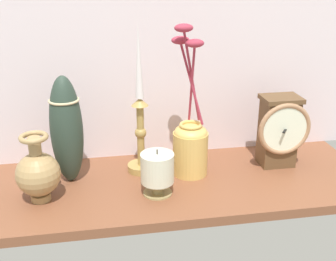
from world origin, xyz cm
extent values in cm
cube|color=brown|center=(0.00, 0.00, -1.20)|extent=(100.00, 36.00, 2.40)
cube|color=silver|center=(0.00, 18.50, 32.50)|extent=(120.00, 2.00, 65.00)
cube|color=brown|center=(28.28, 5.09, 9.11)|extent=(9.02, 6.93, 18.23)
cube|color=brown|center=(28.28, 5.09, 18.83)|extent=(10.11, 7.76, 1.20)
torus|color=#A77A56|center=(28.28, 1.23, 11.74)|extent=(14.28, 1.30, 14.28)
cylinder|color=white|center=(28.28, 1.13, 11.74)|extent=(11.94, 0.40, 11.94)
cube|color=black|center=(28.28, 0.83, 11.74)|extent=(3.18, 4.01, 0.30)
cylinder|color=#A98B48|center=(-8.65, 7.32, 0.90)|extent=(7.35, 7.35, 1.80)
cylinder|color=#A98B48|center=(-8.65, 7.32, 10.06)|extent=(1.90, 1.90, 16.53)
sphere|color=#A98B48|center=(-8.65, 7.32, 10.89)|extent=(3.05, 3.05, 3.05)
cone|color=#A98B48|center=(-8.65, 7.32, 19.33)|extent=(4.37, 4.37, 2.00)
cone|color=white|center=(-8.65, 7.32, 29.70)|extent=(2.16, 2.16, 18.75)
cylinder|color=#A78756|center=(-33.67, -3.72, 0.80)|extent=(4.62, 4.62, 1.60)
sphere|color=#A78756|center=(-33.67, -3.72, 6.74)|extent=(10.27, 10.27, 10.27)
cylinder|color=#A78756|center=(-33.67, -3.72, 13.92)|extent=(2.88, 2.88, 4.09)
torus|color=#A78756|center=(-33.67, -3.72, 15.96)|extent=(6.53, 6.53, 1.18)
cylinder|color=#D9AF5A|center=(3.82, 3.61, 5.74)|extent=(9.13, 9.13, 11.48)
ellipsoid|color=#D9AF5A|center=(3.82, 3.61, 11.48)|extent=(8.67, 8.67, 4.34)
torus|color=#D9AF5A|center=(3.82, 3.61, 13.65)|extent=(5.92, 5.92, 0.90)
cylinder|color=#A32F43|center=(3.82, 3.61, 24.22)|extent=(0.85, 6.10, 20.58)
ellipsoid|color=#A32F43|center=(3.69, 0.84, 34.79)|extent=(4.40, 2.80, 2.00)
cylinder|color=#A32F43|center=(3.82, 3.61, 24.28)|extent=(6.00, 2.94, 20.65)
ellipsoid|color=#A32F43|center=(1.10, 4.76, 34.91)|extent=(4.40, 2.80, 2.00)
cylinder|color=#A32F43|center=(3.82, 3.61, 25.94)|extent=(5.85, 5.03, 23.85)
ellipsoid|color=#A32F43|center=(1.17, 1.41, 38.24)|extent=(4.40, 2.80, 2.00)
cylinder|color=#9F8D5A|center=(-6.23, -5.54, 1.46)|extent=(2.79, 2.79, 2.92)
cylinder|color=#9F8D5A|center=(-6.23, -5.54, 0.40)|extent=(6.98, 6.98, 0.80)
cylinder|color=#9F8D5A|center=(-6.23, -5.54, 2.92)|extent=(6.28, 6.28, 0.60)
cylinder|color=beige|center=(-6.23, -5.54, 6.90)|extent=(7.97, 7.97, 7.17)
cylinder|color=black|center=(-6.23, -5.54, 11.08)|extent=(0.30, 0.30, 1.20)
ellipsoid|color=#2B3D32|center=(-27.06, 4.98, 13.78)|extent=(7.99, 7.99, 27.56)
torus|color=#CCB78C|center=(-27.06, 4.98, 21.50)|extent=(7.40, 7.40, 0.60)
camera|label=1|loc=(-19.13, -94.84, 52.50)|focal=45.62mm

